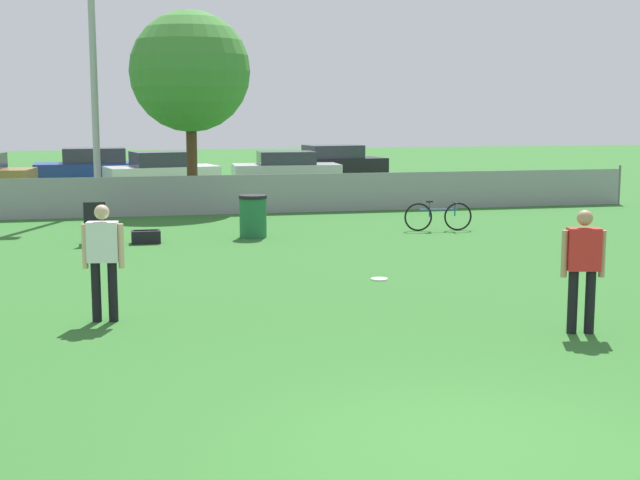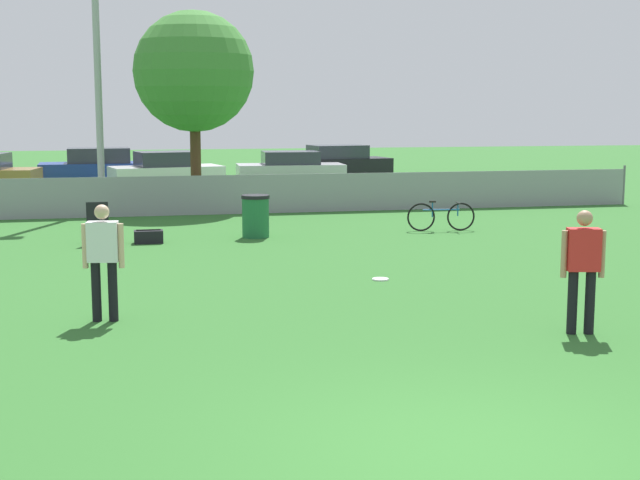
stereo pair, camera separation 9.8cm
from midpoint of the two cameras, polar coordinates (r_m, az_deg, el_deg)
ground_plane at (r=8.01m, az=9.49°, el=-13.14°), size 120.00×120.00×0.00m
fence_backline at (r=25.17m, az=-5.92°, el=2.90°), size 24.81×0.07×1.21m
light_pole at (r=26.71m, az=-14.04°, el=13.24°), size 0.90×0.36×9.08m
tree_near_pole at (r=27.17m, az=-7.97°, el=10.61°), size 3.59×3.59×5.84m
player_thrower_red at (r=12.08m, az=16.69°, el=-1.41°), size 0.56×0.31×1.63m
player_receiver_white at (r=12.61m, az=-13.49°, el=-0.89°), size 0.57×0.29×1.63m
frisbee_disc at (r=15.45m, az=4.07°, el=-2.51°), size 0.29×0.29×0.03m
folding_chair_sideline at (r=20.10m, az=-13.91°, el=1.30°), size 0.47×0.47×0.93m
bicycle_sideline at (r=21.77m, az=7.89°, el=1.51°), size 1.66×0.44×0.74m
trash_bin at (r=20.54m, az=-4.01°, el=1.54°), size 0.65×0.65×0.98m
gear_bag_sideline at (r=19.97m, az=-10.78°, el=0.21°), size 0.63×0.35×0.31m
parked_car_blue at (r=34.96m, az=-13.87°, el=4.47°), size 4.44×1.97×1.49m
parked_car_white at (r=32.75m, az=-9.73°, el=4.32°), size 4.21×2.56×1.42m
parked_car_silver at (r=34.08m, az=-1.82°, el=4.55°), size 4.12×2.00×1.35m
parked_car_dark at (r=37.14m, az=1.21°, el=4.94°), size 4.50×2.37×1.47m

